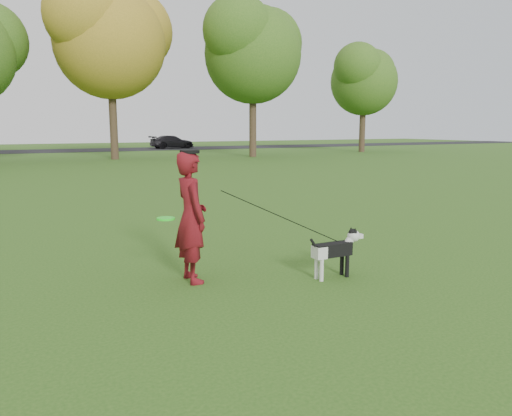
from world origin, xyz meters
TOP-DOWN VIEW (x-y plane):
  - ground at (0.00, 0.00)m, footprint 120.00×120.00m
  - road at (0.00, 40.00)m, footprint 120.00×7.00m
  - man at (-0.26, 0.47)m, footprint 0.42×0.63m
  - dog at (1.55, -0.28)m, footprint 0.89×0.18m
  - car_right at (12.04, 40.00)m, footprint 4.27×2.05m
  - man_held_items at (0.91, 0.07)m, footprint 2.42×0.87m
  - tree_row at (-1.43, 26.07)m, footprint 51.74×8.86m

SIDE VIEW (x-z plane):
  - ground at x=0.00m, z-range 0.00..0.00m
  - road at x=0.00m, z-range 0.00..0.02m
  - dog at x=1.55m, z-range 0.07..0.75m
  - car_right at x=12.04m, z-range 0.02..1.22m
  - man_held_items at x=0.91m, z-range 0.18..1.48m
  - man at x=-0.26m, z-range 0.00..1.74m
  - tree_row at x=-1.43m, z-range 1.40..13.41m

